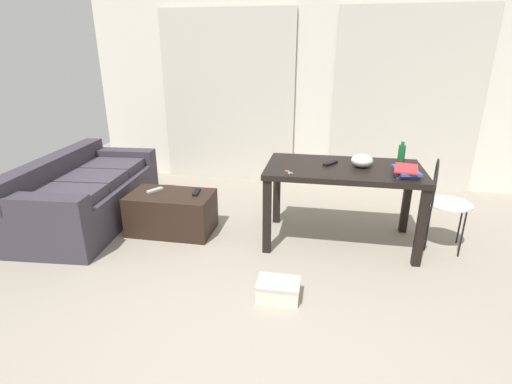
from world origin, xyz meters
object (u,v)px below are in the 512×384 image
at_px(tv_remote_secondary, 196,192).
at_px(scissors, 288,172).
at_px(tv_remote_primary, 155,190).
at_px(shoebox, 278,290).
at_px(couch, 85,195).
at_px(book_stack, 406,171).
at_px(tv_remote_on_table, 330,163).
at_px(wire_chair, 442,194).
at_px(coffee_table, 172,213).
at_px(bottle_near, 402,153).
at_px(bowl, 362,161).
at_px(craft_table, 343,177).

bearing_deg(tv_remote_secondary, scissors, -20.41).
height_order(tv_remote_primary, shoebox, tv_remote_primary).
relative_size(couch, scissors, 18.21).
relative_size(book_stack, tv_remote_on_table, 1.84).
bearing_deg(tv_remote_secondary, wire_chair, -4.55).
height_order(coffee_table, tv_remote_secondary, tv_remote_secondary).
xyz_separation_m(wire_chair, tv_remote_on_table, (-1.02, -0.02, 0.25)).
bearing_deg(shoebox, tv_remote_on_table, 72.77).
bearing_deg(scissors, bottle_near, 27.34).
height_order(coffee_table, tv_remote_primary, tv_remote_primary).
bearing_deg(tv_remote_primary, bowl, 33.72).
xyz_separation_m(book_stack, tv_remote_secondary, (-1.93, 0.14, -0.37)).
distance_m(wire_chair, bowl, 0.79).
height_order(couch, book_stack, book_stack).
relative_size(bowl, tv_remote_primary, 1.15).
bearing_deg(shoebox, coffee_table, 142.31).
bearing_deg(craft_table, coffee_table, -177.11).
distance_m(coffee_table, scissors, 1.32).
height_order(couch, coffee_table, couch).
bearing_deg(craft_table, bottle_near, 27.94).
relative_size(craft_table, wire_chair, 1.66).
height_order(craft_table, wire_chair, wire_chair).
height_order(scissors, tv_remote_secondary, scissors).
distance_m(bottle_near, tv_remote_primary, 2.45).
relative_size(craft_table, tv_remote_on_table, 7.93).
bearing_deg(tv_remote_primary, couch, -150.90).
bearing_deg(couch, tv_remote_primary, -2.70).
bearing_deg(craft_table, tv_remote_primary, -178.90).
relative_size(coffee_table, tv_remote_on_table, 4.67).
bearing_deg(tv_remote_primary, shoebox, -3.42).
height_order(couch, tv_remote_primary, couch).
bearing_deg(book_stack, tv_remote_primary, 176.96).
bearing_deg(scissors, coffee_table, 172.30).
distance_m(coffee_table, tv_remote_on_table, 1.65).
bearing_deg(craft_table, scissors, -153.33).
height_order(couch, craft_table, craft_table).
height_order(couch, bowl, bowl).
height_order(bottle_near, bowl, bottle_near).
height_order(wire_chair, shoebox, wire_chair).
bearing_deg(book_stack, craft_table, 162.45).
height_order(wire_chair, tv_remote_primary, wire_chair).
distance_m(tv_remote_primary, tv_remote_secondary, 0.44).
relative_size(wire_chair, book_stack, 2.59).
bearing_deg(wire_chair, shoebox, -140.98).
bearing_deg(coffee_table, craft_table, 2.89).
bearing_deg(shoebox, scissors, 92.16).
height_order(coffee_table, tv_remote_on_table, tv_remote_on_table).
bearing_deg(scissors, tv_remote_secondary, 166.35).
bearing_deg(wire_chair, tv_remote_secondary, -177.79).
relative_size(scissors, tv_remote_primary, 0.60).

